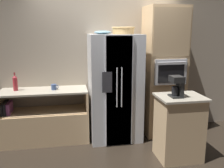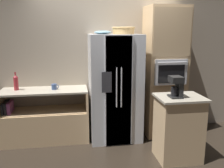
{
  "view_description": "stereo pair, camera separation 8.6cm",
  "coord_description": "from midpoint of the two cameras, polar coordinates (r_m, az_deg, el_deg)",
  "views": [
    {
      "loc": [
        -0.67,
        -4.03,
        1.89
      ],
      "look_at": [
        0.07,
        -0.04,
        1.0
      ],
      "focal_mm": 40.0,
      "sensor_mm": 36.0,
      "label": 1
    },
    {
      "loc": [
        -0.59,
        -4.05,
        1.89
      ],
      "look_at": [
        0.07,
        -0.04,
        1.0
      ],
      "focal_mm": 40.0,
      "sensor_mm": 36.0,
      "label": 2
    }
  ],
  "objects": [
    {
      "name": "refrigerator",
      "position": [
        4.27,
        0.07,
        -0.9
      ],
      "size": [
        0.86,
        0.74,
        1.81
      ],
      "color": "silver",
      "rests_on": "ground_plane"
    },
    {
      "name": "bottle_tall",
      "position": [
        4.4,
        -21.78,
        0.28
      ],
      "size": [
        0.07,
        0.07,
        0.3
      ],
      "color": "maroon",
      "rests_on": "counter_left"
    },
    {
      "name": "wall_back",
      "position": [
        4.55,
        -2.46,
        6.22
      ],
      "size": [
        12.0,
        0.06,
        2.8
      ],
      "color": "tan",
      "rests_on": "ground_plane"
    },
    {
      "name": "wall_oven",
      "position": [
        4.53,
        11.17,
        2.7
      ],
      "size": [
        0.68,
        0.65,
        2.28
      ],
      "color": "tan",
      "rests_on": "ground_plane"
    },
    {
      "name": "mug",
      "position": [
        4.28,
        -13.68,
        -0.67
      ],
      "size": [
        0.12,
        0.09,
        0.09
      ],
      "color": "#384C7A",
      "rests_on": "counter_left"
    },
    {
      "name": "island_counter",
      "position": [
        3.83,
        14.39,
        -9.57
      ],
      "size": [
        0.66,
        0.55,
        0.96
      ],
      "color": "tan",
      "rests_on": "ground_plane"
    },
    {
      "name": "fruit_bowl",
      "position": [
        4.15,
        -2.76,
        11.72
      ],
      "size": [
        0.28,
        0.28,
        0.06
      ],
      "color": "#668C99",
      "rests_on": "refrigerator"
    },
    {
      "name": "ground_plane",
      "position": [
        4.5,
        -1.49,
        -12.41
      ],
      "size": [
        20.0,
        20.0,
        0.0
      ],
      "primitive_type": "plane",
      "color": "black"
    },
    {
      "name": "wicker_basket",
      "position": [
        4.23,
        2.01,
        12.2
      ],
      "size": [
        0.38,
        0.38,
        0.12
      ],
      "color": "tan",
      "rests_on": "refrigerator"
    },
    {
      "name": "counter_left",
      "position": [
        4.48,
        -15.54,
        -8.59
      ],
      "size": [
        1.43,
        0.56,
        0.9
      ],
      "color": "tan",
      "rests_on": "ground_plane"
    },
    {
      "name": "coffee_maker",
      "position": [
        3.59,
        14.1,
        -0.36
      ],
      "size": [
        0.17,
        0.2,
        0.3
      ],
      "color": "black",
      "rests_on": "island_counter"
    }
  ]
}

